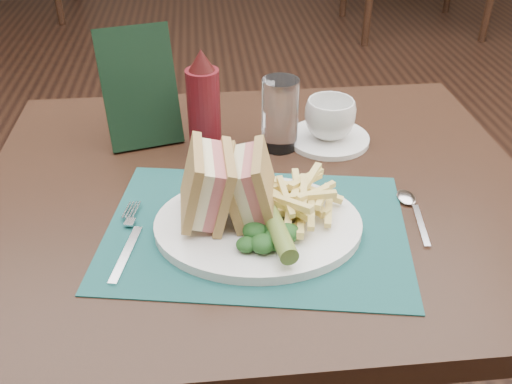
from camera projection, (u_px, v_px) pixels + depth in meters
floor at (241, 300)px, 1.76m from camera, size 7.00×7.00×0.00m
table_main at (259, 342)px, 1.14m from camera, size 0.90×0.75×0.75m
placemat at (256, 229)px, 0.83m from camera, size 0.48×0.38×0.00m
plate at (258, 225)px, 0.82m from camera, size 0.32×0.26×0.01m
sandwich_half_a at (192, 185)px, 0.80m from camera, size 0.08×0.11×0.11m
sandwich_half_b at (236, 184)px, 0.80m from camera, size 0.09×0.11×0.11m
kale_garnish at (269, 235)px, 0.77m from camera, size 0.11×0.08×0.03m
pickle_spear at (278, 230)px, 0.77m from camera, size 0.04×0.12×0.03m
fries_pile at (300, 197)px, 0.83m from camera, size 0.18×0.20×0.05m
fork at (128, 238)px, 0.80m from camera, size 0.07×0.17×0.01m
spoon at (416, 214)px, 0.86m from camera, size 0.06×0.15×0.01m
saucer at (328, 139)px, 1.05m from camera, size 0.18×0.18×0.01m
coffee_cup at (330, 119)px, 1.03m from camera, size 0.13×0.13×0.07m
drinking_glass at (280, 114)px, 1.00m from camera, size 0.07×0.07×0.13m
ketchup_bottle at (204, 102)px, 0.98m from camera, size 0.06×0.06×0.19m
check_presenter at (140, 88)px, 1.00m from camera, size 0.14×0.11×0.21m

